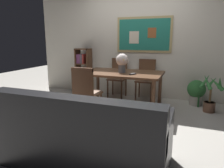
# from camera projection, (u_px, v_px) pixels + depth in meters

# --- Properties ---
(ground_plane) EXTENTS (12.00, 12.00, 0.00)m
(ground_plane) POSITION_uv_depth(u_px,v_px,m) (115.00, 116.00, 3.74)
(ground_plane) COLOR #B7B2A8
(wall_back_with_painting) EXTENTS (5.20, 0.14, 2.60)m
(wall_back_with_painting) POSITION_uv_depth(u_px,v_px,m) (138.00, 41.00, 4.90)
(wall_back_with_painting) COLOR silver
(wall_back_with_painting) RESTS_ON ground_plane
(dining_table) EXTENTS (1.55, 0.95, 0.73)m
(dining_table) POSITION_uv_depth(u_px,v_px,m) (122.00, 77.00, 4.09)
(dining_table) COLOR brown
(dining_table) RESTS_ON ground_plane
(dining_chair_far_left) EXTENTS (0.40, 0.41, 0.91)m
(dining_chair_far_left) POSITION_uv_depth(u_px,v_px,m) (118.00, 74.00, 4.97)
(dining_chair_far_left) COLOR brown
(dining_chair_far_left) RESTS_ON ground_plane
(dining_chair_near_left) EXTENTS (0.40, 0.41, 0.91)m
(dining_chair_near_left) POSITION_uv_depth(u_px,v_px,m) (86.00, 89.00, 3.49)
(dining_chair_near_left) COLOR brown
(dining_chair_near_left) RESTS_ON ground_plane
(dining_chair_far_right) EXTENTS (0.40, 0.41, 0.91)m
(dining_chair_far_right) POSITION_uv_depth(u_px,v_px,m) (146.00, 76.00, 4.74)
(dining_chair_far_right) COLOR brown
(dining_chair_far_right) RESTS_ON ground_plane
(leather_couch) EXTENTS (1.80, 0.84, 0.84)m
(leather_couch) POSITION_uv_depth(u_px,v_px,m) (83.00, 138.00, 2.26)
(leather_couch) COLOR black
(leather_couch) RESTS_ON ground_plane
(bookshelf) EXTENTS (0.36, 0.28, 1.13)m
(bookshelf) POSITION_uv_depth(u_px,v_px,m) (83.00, 73.00, 5.29)
(bookshelf) COLOR brown
(bookshelf) RESTS_ON ground_plane
(potted_ivy) EXTENTS (0.37, 0.37, 0.61)m
(potted_ivy) POSITION_uv_depth(u_px,v_px,m) (196.00, 91.00, 4.34)
(potted_ivy) COLOR #B2ADA3
(potted_ivy) RESTS_ON ground_plane
(potted_palm) EXTENTS (0.44, 0.45, 0.73)m
(potted_palm) POSITION_uv_depth(u_px,v_px,m) (211.00, 94.00, 3.90)
(potted_palm) COLOR brown
(potted_palm) RESTS_ON ground_plane
(flower_vase) EXTENTS (0.24, 0.24, 0.36)m
(flower_vase) POSITION_uv_depth(u_px,v_px,m) (122.00, 61.00, 3.98)
(flower_vase) COLOR slate
(flower_vase) RESTS_ON dining_table
(tv_remote) EXTENTS (0.10, 0.16, 0.02)m
(tv_remote) POSITION_uv_depth(u_px,v_px,m) (133.00, 74.00, 3.79)
(tv_remote) COLOR black
(tv_remote) RESTS_ON dining_table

